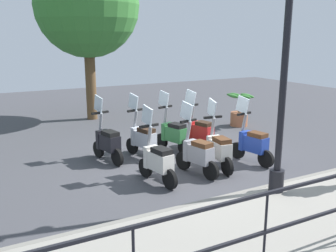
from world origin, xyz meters
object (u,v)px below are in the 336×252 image
object	(u,v)px
tree_distant	(87,5)
scooter_near_0	(252,143)
scooter_far_2	(143,138)
lamp_post_near	(283,87)
scooter_near_1	(218,148)
scooter_near_3	(157,160)
scooter_far_0	(200,131)
scooter_near_2	(197,153)
scooter_far_3	(107,142)
potted_palm	(239,112)
scooter_far_1	(173,133)

from	to	relation	value
tree_distant	scooter_near_0	distance (m)	7.48
scooter_far_2	lamp_post_near	bearing A→B (deg)	-175.35
scooter_near_1	scooter_near_3	xyz separation A→B (m)	(-0.08, 1.53, 0.00)
scooter_near_0	scooter_far_0	xyz separation A→B (m)	(1.47, 0.49, 0.00)
scooter_near_3	scooter_far_2	bearing A→B (deg)	-23.87
scooter_near_1	scooter_near_2	bearing A→B (deg)	102.15
scooter_far_0	scooter_far_2	distance (m)	1.58
scooter_near_2	scooter_far_0	xyz separation A→B (m)	(1.52, -1.04, 0.00)
scooter_far_2	tree_distant	bearing A→B (deg)	-16.96
lamp_post_near	scooter_far_3	size ratio (longest dim) A/B	2.76
scooter_near_1	scooter_near_3	bearing A→B (deg)	99.02
potted_palm	scooter_near_2	size ratio (longest dim) A/B	0.69
lamp_post_near	scooter_far_2	xyz separation A→B (m)	(3.30, 1.15, -1.55)
lamp_post_near	scooter_far_2	bearing A→B (deg)	19.14
potted_palm	scooter_far_2	xyz separation A→B (m)	(-1.54, 4.16, 0.04)
lamp_post_near	scooter_far_0	distance (m)	3.60
potted_palm	scooter_far_2	distance (m)	4.44
scooter_near_1	lamp_post_near	bearing A→B (deg)	-172.81
tree_distant	scooter_far_2	world-z (taller)	tree_distant
scooter_near_3	scooter_near_1	bearing A→B (deg)	-96.83
potted_palm	scooter_far_3	bearing A→B (deg)	105.92
lamp_post_near	scooter_near_2	size ratio (longest dim) A/B	2.76
potted_palm	scooter_far_1	distance (m)	3.61
scooter_near_3	scooter_far_2	distance (m)	1.67
tree_distant	scooter_near_2	world-z (taller)	tree_distant
lamp_post_near	scooter_near_3	size ratio (longest dim) A/B	2.76
scooter_near_3	scooter_far_1	distance (m)	2.11
scooter_near_1	scooter_far_1	distance (m)	1.63
scooter_near_0	potted_palm	bearing A→B (deg)	-44.74
scooter_near_0	scooter_far_3	bearing A→B (deg)	49.50
tree_distant	scooter_far_3	size ratio (longest dim) A/B	3.67
scooter_near_2	scooter_far_1	xyz separation A→B (m)	(1.67, -0.34, 0.00)
lamp_post_near	scooter_far_0	world-z (taller)	lamp_post_near
scooter_near_2	scooter_far_2	size ratio (longest dim) A/B	1.00
lamp_post_near	scooter_near_3	world-z (taller)	lamp_post_near
tree_distant	scooter_far_3	bearing A→B (deg)	167.39
scooter_far_1	scooter_far_3	size ratio (longest dim) A/B	1.00
scooter_far_1	scooter_far_2	size ratio (longest dim) A/B	1.00
lamp_post_near	tree_distant	distance (m)	8.41
scooter_near_2	scooter_far_1	world-z (taller)	same
scooter_near_0	scooter_far_0	size ratio (longest dim) A/B	1.00
scooter_near_1	scooter_far_2	xyz separation A→B (m)	(1.55, 1.12, 0.00)
tree_distant	scooter_near_2	distance (m)	7.30
tree_distant	scooter_far_0	bearing A→B (deg)	-164.52
potted_palm	scooter_near_0	size ratio (longest dim) A/B	0.69
lamp_post_near	potted_palm	size ratio (longest dim) A/B	4.01
scooter_near_3	scooter_far_3	size ratio (longest dim) A/B	1.00
tree_distant	scooter_near_0	world-z (taller)	tree_distant
potted_palm	scooter_far_0	world-z (taller)	scooter_far_0
tree_distant	potted_palm	size ratio (longest dim) A/B	5.33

